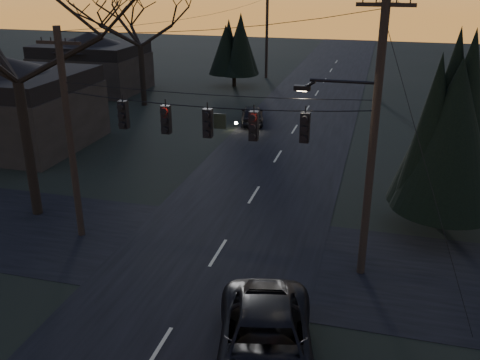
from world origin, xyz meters
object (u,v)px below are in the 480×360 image
(sedan_oncoming_a, at_px, (252,115))
(bare_tree_left, at_px, (9,23))
(utility_pole_right, at_px, (360,272))
(utility_pole_left, at_px, (82,235))
(utility_pole_far_l, at_px, (266,78))
(suv_near, at_px, (265,345))
(evergreen_right, at_px, (451,125))
(utility_pole_far_r, at_px, (379,102))

(sedan_oncoming_a, bearing_deg, bare_tree_left, 57.65)
(utility_pole_right, distance_m, utility_pole_left, 11.50)
(utility_pole_far_l, distance_m, sedan_oncoming_a, 17.57)
(suv_near, bearing_deg, utility_pole_far_l, 89.81)
(utility_pole_right, relative_size, evergreen_right, 1.28)
(bare_tree_left, bearing_deg, evergreen_right, 11.43)
(utility_pole_far_l, distance_m, bare_tree_left, 35.76)
(utility_pole_far_r, distance_m, evergreen_right, 23.70)
(utility_pole_far_r, bearing_deg, suv_near, -93.88)
(bare_tree_left, xyz_separation_m, sedan_oncoming_a, (5.86, 17.29, -7.77))
(utility_pole_left, xyz_separation_m, bare_tree_left, (-3.06, 1.38, 8.42))
(utility_pole_left, height_order, bare_tree_left, bare_tree_left)
(evergreen_right, relative_size, sedan_oncoming_a, 2.05)
(utility_pole_right, bearing_deg, suv_near, -111.34)
(utility_pole_right, relative_size, utility_pole_left, 1.18)
(utility_pole_far_l, xyz_separation_m, sedan_oncoming_a, (2.80, -17.33, 0.65))
(utility_pole_right, bearing_deg, utility_pole_left, 180.00)
(evergreen_right, bearing_deg, utility_pole_far_r, 97.37)
(suv_near, xyz_separation_m, sedan_oncoming_a, (-6.40, 24.55, -0.16))
(utility_pole_left, height_order, suv_near, utility_pole_left)
(bare_tree_left, distance_m, suv_near, 16.15)
(sedan_oncoming_a, bearing_deg, evergreen_right, 116.74)
(utility_pole_left, distance_m, utility_pole_far_r, 30.27)
(evergreen_right, height_order, sedan_oncoming_a, evergreen_right)
(utility_pole_far_l, distance_m, evergreen_right, 34.58)
(bare_tree_left, bearing_deg, utility_pole_far_l, 84.96)
(suv_near, bearing_deg, utility_pole_left, 134.81)
(evergreen_right, bearing_deg, utility_pole_left, -161.22)
(evergreen_right, xyz_separation_m, sedan_oncoming_a, (-11.69, 13.74, -3.85))
(utility_pole_far_l, bearing_deg, bare_tree_left, -95.04)
(utility_pole_left, height_order, sedan_oncoming_a, utility_pole_left)
(bare_tree_left, distance_m, evergreen_right, 18.32)
(utility_pole_right, xyz_separation_m, bare_tree_left, (-14.56, 1.38, 8.42))
(utility_pole_far_r, height_order, bare_tree_left, bare_tree_left)
(utility_pole_left, xyz_separation_m, evergreen_right, (14.49, 4.92, 4.50))
(utility_pole_far_r, xyz_separation_m, evergreen_right, (2.99, -23.08, 4.50))
(bare_tree_left, height_order, suv_near, bare_tree_left)
(utility_pole_far_l, distance_m, suv_near, 42.89)
(utility_pole_far_r, height_order, sedan_oncoming_a, utility_pole_far_r)
(utility_pole_right, height_order, utility_pole_left, utility_pole_right)
(utility_pole_left, bearing_deg, utility_pole_right, 0.00)
(utility_pole_far_l, bearing_deg, sedan_oncoming_a, -80.82)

